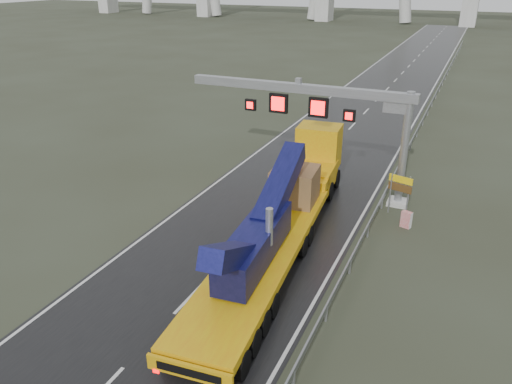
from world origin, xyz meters
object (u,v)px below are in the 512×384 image
at_px(heavy_haul_truck, 288,201).
at_px(exit_sign_pair, 400,187).
at_px(striped_barrier, 406,220).
at_px(sign_gantry, 329,110).

bearing_deg(heavy_haul_truck, exit_sign_pair, 38.13).
relative_size(heavy_haul_truck, striped_barrier, 21.86).
height_order(heavy_haul_truck, exit_sign_pair, heavy_haul_truck).
bearing_deg(sign_gantry, exit_sign_pair, -15.47).
bearing_deg(striped_barrier, exit_sign_pair, 133.87).
distance_m(exit_sign_pair, striped_barrier, 2.16).
height_order(exit_sign_pair, striped_barrier, exit_sign_pair).
distance_m(heavy_haul_truck, striped_barrier, 7.05).
relative_size(sign_gantry, heavy_haul_truck, 0.69).
xyz_separation_m(sign_gantry, heavy_haul_truck, (-0.28, -6.31, -3.67)).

